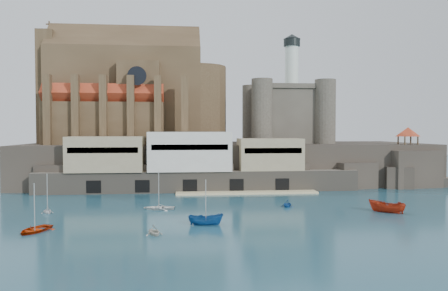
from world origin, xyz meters
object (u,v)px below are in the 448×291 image
church (133,96)px  castle_keep (286,112)px  boat_1 (154,235)px  pavilion (408,133)px  boat_2 (206,225)px  boat_0 (35,231)px

church → castle_keep: size_ratio=1.60×
castle_keep → boat_1: castle_keep is taller
pavilion → boat_1: size_ratio=2.11×
church → boat_1: size_ratio=15.51×
boat_1 → boat_2: bearing=13.6°
boat_0 → boat_2: bearing=26.1°
boat_1 → boat_2: size_ratio=0.61×
church → boat_2: size_ratio=9.44×
boat_2 → church: bearing=19.6°
church → boat_0: church is taller
church → boat_1: (8.75, -59.02, -22.13)m
boat_0 → boat_2: 22.79m
boat_2 → boat_0: bearing=98.0°
castle_keep → church: bearing=178.9°
castle_keep → boat_1: bearing=-118.4°
pavilion → boat_1: bearing=-143.0°
church → boat_2: 60.24m
church → boat_0: size_ratio=8.57×
boat_0 → boat_1: bearing=9.3°
pavilion → castle_keep: bearing=149.8°
pavilion → boat_1: 72.93m
castle_keep → boat_2: (-24.51, -53.01, -18.31)m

